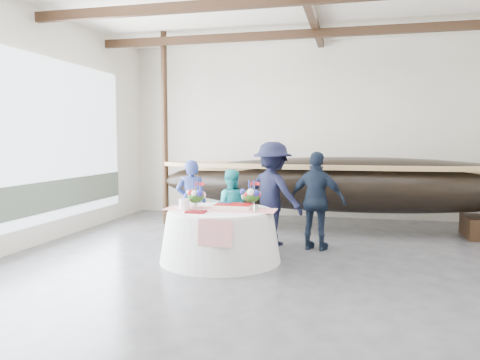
# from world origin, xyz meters

# --- Properties ---
(floor) EXTENTS (10.00, 12.00, 0.01)m
(floor) POSITION_xyz_m (0.00, 0.00, 0.00)
(floor) COLOR #3D3D42
(floor) RESTS_ON ground
(wall_back) EXTENTS (10.00, 0.02, 4.50)m
(wall_back) POSITION_xyz_m (0.00, 6.00, 2.25)
(wall_back) COLOR silver
(wall_back) RESTS_ON ground
(pavilion_structure) EXTENTS (9.80, 11.76, 4.50)m
(pavilion_structure) POSITION_xyz_m (0.00, 0.73, 4.00)
(pavilion_structure) COLOR black
(pavilion_structure) RESTS_ON ground
(open_bay) EXTENTS (0.03, 7.00, 3.20)m
(open_bay) POSITION_xyz_m (-4.95, 1.00, 1.83)
(open_bay) COLOR silver
(open_bay) RESTS_ON ground
(longboat_display) EXTENTS (8.73, 1.75, 1.64)m
(longboat_display) POSITION_xyz_m (0.86, 4.13, 1.05)
(longboat_display) COLOR black
(longboat_display) RESTS_ON ground
(banquet_table) EXTENTS (2.00, 2.00, 0.86)m
(banquet_table) POSITION_xyz_m (-1.30, 1.15, 0.43)
(banquet_table) COLOR white
(banquet_table) RESTS_ON ground
(tabletop_items) EXTENTS (1.86, 1.03, 0.40)m
(tabletop_items) POSITION_xyz_m (-1.33, 1.30, 1.00)
(tabletop_items) COLOR red
(tabletop_items) RESTS_ON banquet_table
(guest_woman_blue) EXTENTS (0.67, 0.53, 1.62)m
(guest_woman_blue) POSITION_xyz_m (-2.20, 2.28, 0.81)
(guest_woman_blue) COLOR navy
(guest_woman_blue) RESTS_ON ground
(guest_woman_teal) EXTENTS (0.80, 0.68, 1.45)m
(guest_woman_teal) POSITION_xyz_m (-1.45, 2.36, 0.72)
(guest_woman_teal) COLOR #22A7B0
(guest_woman_teal) RESTS_ON ground
(guest_man_left) EXTENTS (1.46, 1.23, 1.97)m
(guest_man_left) POSITION_xyz_m (-0.65, 2.53, 0.98)
(guest_man_left) COLOR black
(guest_man_left) RESTS_ON ground
(guest_man_right) EXTENTS (1.13, 0.67, 1.80)m
(guest_man_right) POSITION_xyz_m (0.20, 2.29, 0.90)
(guest_man_right) COLOR black
(guest_man_right) RESTS_ON ground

